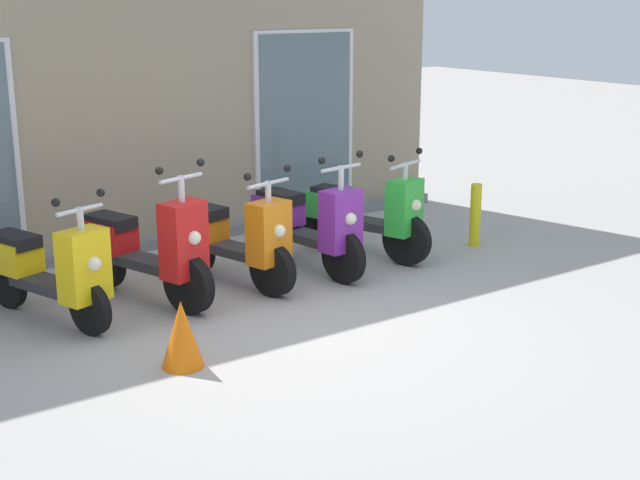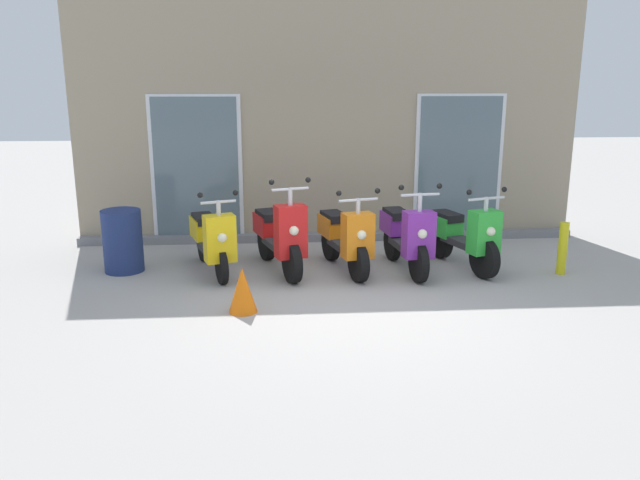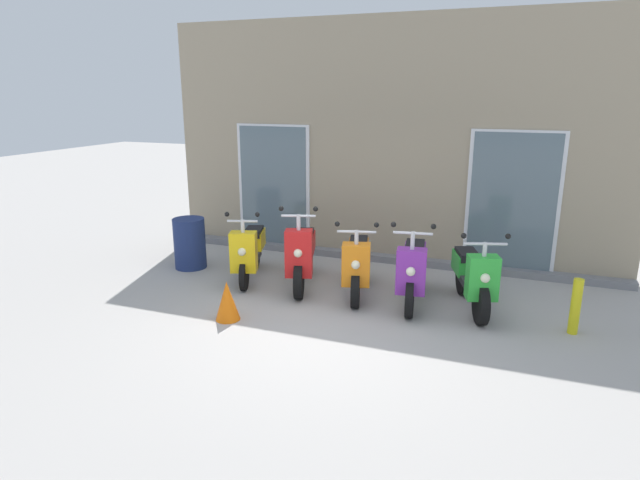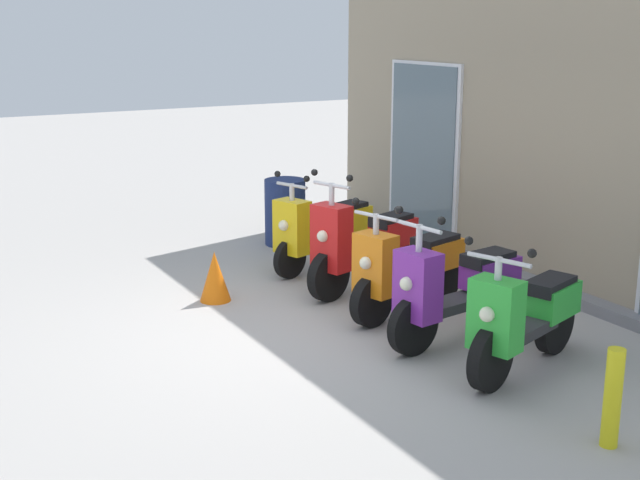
# 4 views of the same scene
# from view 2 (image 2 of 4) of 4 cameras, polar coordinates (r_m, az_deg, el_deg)

# --- Properties ---
(ground_plane) EXTENTS (40.00, 40.00, 0.00)m
(ground_plane) POSITION_cam_2_polar(r_m,az_deg,el_deg) (7.52, 2.67, -5.33)
(ground_plane) COLOR #A8A39E
(storefront_facade) EXTENTS (7.88, 0.50, 4.05)m
(storefront_facade) POSITION_cam_2_polar(r_m,az_deg,el_deg) (10.10, 0.78, 11.12)
(storefront_facade) COLOR gray
(storefront_facade) RESTS_ON ground_plane
(scooter_yellow) EXTENTS (0.77, 1.51, 1.18)m
(scooter_yellow) POSITION_cam_2_polar(r_m,az_deg,el_deg) (8.52, -9.76, 0.20)
(scooter_yellow) COLOR black
(scooter_yellow) RESTS_ON ground_plane
(scooter_red) EXTENTS (0.78, 1.63, 1.34)m
(scooter_red) POSITION_cam_2_polar(r_m,az_deg,el_deg) (8.46, -3.72, 0.39)
(scooter_red) COLOR black
(scooter_red) RESTS_ON ground_plane
(scooter_orange) EXTENTS (0.73, 1.54, 1.19)m
(scooter_orange) POSITION_cam_2_polar(r_m,az_deg,el_deg) (8.48, 2.22, 0.25)
(scooter_orange) COLOR black
(scooter_orange) RESTS_ON ground_plane
(scooter_purple) EXTENTS (0.60, 1.57, 1.26)m
(scooter_purple) POSITION_cam_2_polar(r_m,az_deg,el_deg) (8.53, 7.75, 0.42)
(scooter_purple) COLOR black
(scooter_purple) RESTS_ON ground_plane
(scooter_green) EXTENTS (0.80, 1.53, 1.18)m
(scooter_green) POSITION_cam_2_polar(r_m,az_deg,el_deg) (8.81, 12.72, 0.43)
(scooter_green) COLOR black
(scooter_green) RESTS_ON ground_plane
(traffic_cone) EXTENTS (0.32, 0.32, 0.52)m
(traffic_cone) POSITION_cam_2_polar(r_m,az_deg,el_deg) (7.08, -6.99, -4.47)
(traffic_cone) COLOR orange
(traffic_cone) RESTS_ON ground_plane
(trash_bin) EXTENTS (0.52, 0.52, 0.84)m
(trash_bin) POSITION_cam_2_polar(r_m,az_deg,el_deg) (8.86, -17.36, -0.07)
(trash_bin) COLOR navy
(trash_bin) RESTS_ON ground_plane
(curb_bollard) EXTENTS (0.12, 0.12, 0.70)m
(curb_bollard) POSITION_cam_2_polar(r_m,az_deg,el_deg) (8.95, 21.02, -0.71)
(curb_bollard) COLOR yellow
(curb_bollard) RESTS_ON ground_plane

